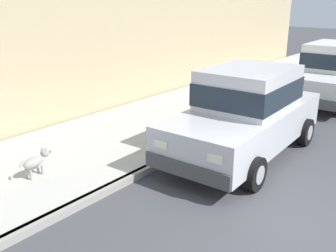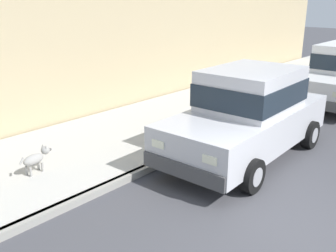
% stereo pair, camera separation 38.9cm
% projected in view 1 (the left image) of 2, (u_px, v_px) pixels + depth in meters
% --- Properties ---
extents(ground_plane, '(80.00, 80.00, 0.00)m').
position_uv_depth(ground_plane, '(304.00, 233.00, 5.69)').
color(ground_plane, '#424247').
extents(curb, '(0.16, 64.00, 0.14)m').
position_uv_depth(curb, '(144.00, 171.00, 7.56)').
color(curb, gray).
rests_on(curb, ground).
extents(sidewalk, '(3.60, 64.00, 0.14)m').
position_uv_depth(sidewalk, '(85.00, 149.00, 8.63)').
color(sidewalk, '#B7B5AD').
rests_on(sidewalk, ground).
extents(car_silver_sedan, '(2.14, 4.66, 1.92)m').
position_uv_depth(car_silver_sedan, '(246.00, 111.00, 8.27)').
color(car_silver_sedan, '#BCBCC1').
rests_on(car_silver_sedan, ground).
extents(car_white_sedan, '(2.06, 4.61, 1.92)m').
position_uv_depth(car_white_sedan, '(333.00, 72.00, 12.54)').
color(car_white_sedan, white).
rests_on(car_white_sedan, ground).
extents(dog_grey, '(0.26, 0.75, 0.49)m').
position_uv_depth(dog_grey, '(36.00, 161.00, 7.15)').
color(dog_grey, '#999691').
rests_on(dog_grey, sidewalk).
extents(building_facade, '(0.50, 20.00, 4.25)m').
position_uv_depth(building_facade, '(173.00, 32.00, 13.56)').
color(building_facade, tan).
rests_on(building_facade, ground).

